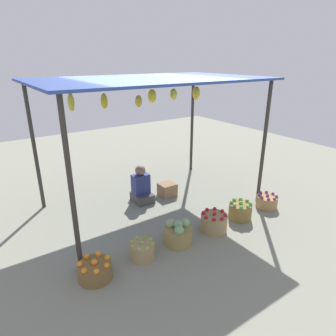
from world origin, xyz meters
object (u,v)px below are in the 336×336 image
(vendor_person, at_px, (141,188))
(basket_oranges, at_px, (95,270))
(basket_limes, at_px, (142,250))
(basket_red_apples, at_px, (214,222))
(basket_green_apples, at_px, (240,211))
(basket_cabbages, at_px, (178,234))
(wooden_crate_near_vendor, at_px, (167,189))
(basket_purple_onions, at_px, (267,201))

(vendor_person, relative_size, basket_oranges, 1.69)
(vendor_person, height_order, basket_limes, vendor_person)
(basket_red_apples, bearing_deg, basket_green_apples, 2.53)
(basket_cabbages, distance_m, basket_red_apples, 0.72)
(vendor_person, relative_size, basket_limes, 2.11)
(vendor_person, xyz_separation_m, basket_oranges, (-1.64, -1.64, -0.18))
(basket_cabbages, bearing_deg, wooden_crate_near_vendor, 61.52)
(basket_limes, relative_size, wooden_crate_near_vendor, 1.09)
(wooden_crate_near_vendor, bearing_deg, basket_red_apples, -94.17)
(basket_cabbages, relative_size, basket_purple_onions, 1.11)
(basket_red_apples, relative_size, basket_green_apples, 1.08)
(basket_limes, bearing_deg, basket_oranges, -178.98)
(basket_red_apples, distance_m, basket_purple_onions, 1.45)
(basket_red_apples, xyz_separation_m, basket_green_apples, (0.68, 0.03, -0.00))
(basket_cabbages, xyz_separation_m, basket_purple_onions, (2.17, -0.01, -0.05))
(basket_oranges, distance_m, wooden_crate_near_vendor, 2.72)
(basket_oranges, xyz_separation_m, wooden_crate_near_vendor, (2.23, 1.56, 0.02))
(vendor_person, distance_m, basket_red_apples, 1.74)
(basket_oranges, height_order, basket_purple_onions, same)
(basket_cabbages, xyz_separation_m, basket_red_apples, (0.72, -0.05, -0.02))
(basket_limes, bearing_deg, wooden_crate_near_vendor, 45.95)
(basket_green_apples, xyz_separation_m, basket_purple_onions, (0.77, 0.00, -0.03))
(basket_oranges, relative_size, basket_purple_onions, 1.12)
(basket_cabbages, height_order, basket_red_apples, basket_cabbages)
(basket_oranges, relative_size, basket_cabbages, 1.01)
(basket_purple_onions, bearing_deg, wooden_crate_near_vendor, 130.51)
(vendor_person, distance_m, wooden_crate_near_vendor, 0.61)
(basket_purple_onions, bearing_deg, basket_red_apples, -178.65)
(basket_purple_onions, bearing_deg, basket_cabbages, 179.65)
(vendor_person, distance_m, basket_purple_onions, 2.53)
(basket_cabbages, height_order, wooden_crate_near_vendor, basket_cabbages)
(basket_green_apples, bearing_deg, basket_purple_onions, 0.30)
(basket_oranges, distance_m, basket_limes, 0.73)
(basket_limes, relative_size, basket_red_apples, 0.82)
(vendor_person, height_order, basket_green_apples, vendor_person)
(basket_limes, xyz_separation_m, basket_red_apples, (1.38, -0.05, 0.03))
(vendor_person, height_order, basket_red_apples, vendor_person)
(basket_oranges, xyz_separation_m, basket_green_apples, (2.80, -0.00, 0.04))
(vendor_person, distance_m, basket_cabbages, 1.65)
(basket_red_apples, relative_size, wooden_crate_near_vendor, 1.34)
(basket_limes, bearing_deg, basket_purple_onions, -0.23)
(basket_limes, bearing_deg, basket_green_apples, -0.43)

